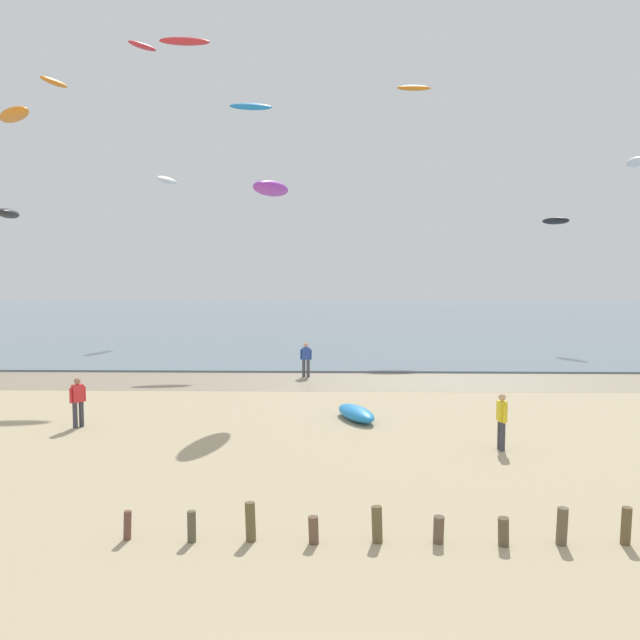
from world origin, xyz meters
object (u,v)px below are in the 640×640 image
object	(u,v)px
kite_aloft_1	(185,41)
kite_aloft_7	(414,88)
grounded_kite	(356,413)
kite_aloft_2	(271,189)
kite_aloft_8	(14,115)
kite_aloft_0	(636,162)
kite_aloft_6	(556,221)
person_nearest_camera	(306,359)
kite_aloft_4	(167,180)
person_by_waterline	(502,420)
kite_aloft_9	(251,107)
person_mid_beach	(78,401)
kite_aloft_12	(8,213)
kite_aloft_10	(142,46)
kite_aloft_3	(54,82)

from	to	relation	value
kite_aloft_1	kite_aloft_7	bearing A→B (deg)	31.56
grounded_kite	kite_aloft_1	size ratio (longest dim) A/B	0.86
kite_aloft_2	kite_aloft_8	world-z (taller)	kite_aloft_8
kite_aloft_0	kite_aloft_6	bearing A→B (deg)	-57.50
kite_aloft_2	kite_aloft_7	bearing A→B (deg)	-7.65
person_nearest_camera	kite_aloft_4	distance (m)	24.18
kite_aloft_0	person_by_waterline	bearing A→B (deg)	-16.05
kite_aloft_7	kite_aloft_9	bearing A→B (deg)	26.73
kite_aloft_6	person_mid_beach	bearing A→B (deg)	-74.64
person_by_waterline	grounded_kite	bearing A→B (deg)	138.30
kite_aloft_1	kite_aloft_8	distance (m)	10.35
kite_aloft_2	kite_aloft_9	bearing A→B (deg)	22.53
kite_aloft_7	kite_aloft_9	size ratio (longest dim) A/B	0.91
kite_aloft_2	kite_aloft_12	bearing A→B (deg)	104.60
kite_aloft_9	kite_aloft_10	world-z (taller)	kite_aloft_10
kite_aloft_0	kite_aloft_10	size ratio (longest dim) A/B	1.60
grounded_kite	kite_aloft_6	world-z (taller)	kite_aloft_6
person_nearest_camera	kite_aloft_12	world-z (taller)	kite_aloft_12
kite_aloft_3	kite_aloft_6	bearing A→B (deg)	117.81
kite_aloft_6	person_nearest_camera	bearing A→B (deg)	-80.73
person_mid_beach	kite_aloft_8	xyz separation A→B (m)	(-7.72, 12.39, 12.31)
person_nearest_camera	kite_aloft_10	xyz separation A→B (m)	(-10.85, 10.79, 18.50)
person_by_waterline	kite_aloft_1	xyz separation A→B (m)	(-13.60, 19.29, 17.33)
person_nearest_camera	kite_aloft_9	size ratio (longest dim) A/B	0.62
person_nearest_camera	person_by_waterline	size ratio (longest dim) A/B	1.00
person_nearest_camera	grounded_kite	distance (m)	9.43
kite_aloft_2	kite_aloft_3	distance (m)	19.46
kite_aloft_2	kite_aloft_0	bearing A→B (deg)	-36.89
kite_aloft_0	kite_aloft_10	distance (m)	34.27
kite_aloft_9	kite_aloft_12	world-z (taller)	kite_aloft_9
kite_aloft_3	kite_aloft_10	world-z (taller)	kite_aloft_10
person_by_waterline	kite_aloft_7	distance (m)	35.31
person_mid_beach	kite_aloft_4	bearing A→B (deg)	97.82
kite_aloft_7	kite_aloft_8	xyz separation A→B (m)	(-22.28, -15.74, -5.26)
kite_aloft_10	kite_aloft_1	bearing A→B (deg)	-107.22
kite_aloft_3	kite_aloft_8	world-z (taller)	kite_aloft_3
kite_aloft_3	kite_aloft_2	bearing A→B (deg)	65.83
person_nearest_camera	kite_aloft_3	bearing A→B (deg)	155.83
person_nearest_camera	kite_aloft_1	bearing A→B (deg)	138.44
person_mid_beach	kite_aloft_3	size ratio (longest dim) A/B	0.77
kite_aloft_10	person_by_waterline	bearing A→B (deg)	-110.84
person_mid_beach	kite_aloft_0	world-z (taller)	kite_aloft_0
person_by_waterline	kite_aloft_10	size ratio (longest dim) A/B	0.77
kite_aloft_7	kite_aloft_10	xyz separation A→B (m)	(-18.05, -6.91, 0.93)
kite_aloft_10	kite_aloft_12	size ratio (longest dim) A/B	0.94
kite_aloft_0	person_mid_beach	bearing A→B (deg)	-35.67
kite_aloft_2	kite_aloft_9	distance (m)	17.93
person_mid_beach	kite_aloft_1	distance (m)	24.13
kite_aloft_0	kite_aloft_10	bearing A→B (deg)	-68.82
kite_aloft_2	person_mid_beach	bearing A→B (deg)	144.38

